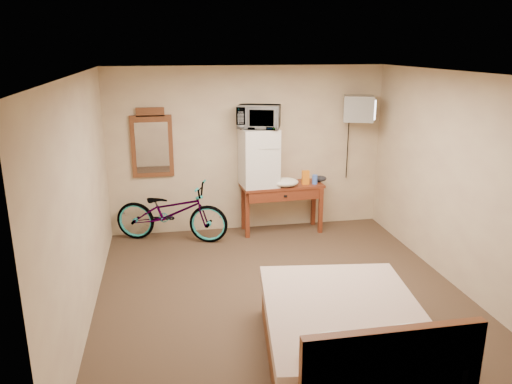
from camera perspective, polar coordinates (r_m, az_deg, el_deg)
room at (r=5.43m, az=3.17°, el=0.07°), size 4.60×4.64×2.50m
desk at (r=7.59m, az=3.03°, el=-0.14°), size 1.26×0.54×0.75m
mini_fridge at (r=7.42m, az=0.31°, el=4.00°), size 0.57×0.55×0.86m
microwave at (r=7.31m, az=0.32°, el=8.59°), size 0.70×0.58×0.33m
snack_bag at (r=7.58m, az=5.68°, el=1.67°), size 0.11×0.07×0.21m
blue_cup at (r=7.63m, az=6.73°, el=1.44°), size 0.08×0.08×0.14m
cloth_cream at (r=7.46m, az=3.33°, el=1.12°), size 0.41×0.31×0.13m
cloth_dark_a at (r=7.36m, az=-0.34°, el=0.82°), size 0.25×0.19×0.09m
cloth_dark_b at (r=7.78m, az=7.35°, el=1.53°), size 0.20×0.16×0.09m
crt_television at (r=7.70m, az=11.62°, el=9.33°), size 0.53×0.62×0.38m
wall_mirror at (r=7.47m, az=-11.80°, el=5.41°), size 0.60×0.04×1.02m
bicycle at (r=7.39m, az=-9.64°, el=-2.26°), size 1.77×1.07×0.88m
bed at (r=4.68m, az=10.32°, el=-15.82°), size 1.62×2.01×0.90m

